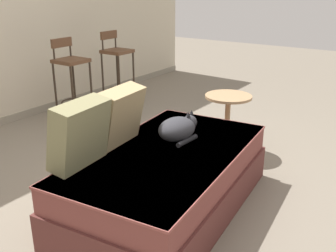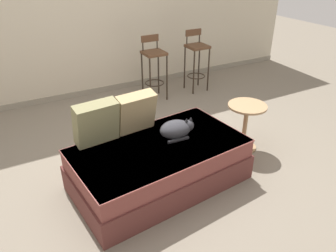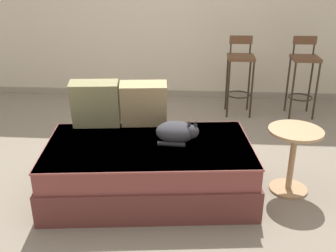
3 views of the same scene
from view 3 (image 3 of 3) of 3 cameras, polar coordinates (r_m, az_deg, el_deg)
ground_plane at (r=3.73m, az=-1.99°, el=-6.29°), size 16.00×16.00×0.00m
wall_back_panel at (r=5.53m, az=0.29°, el=17.45°), size 8.00×0.10×2.60m
wall_baseboard_trim at (r=5.73m, az=0.23°, el=4.80°), size 8.00×0.02×0.09m
couch at (r=3.27m, az=-2.76°, el=-6.15°), size 1.77×1.11×0.45m
throw_pillow_corner at (r=3.47m, az=-10.49°, el=3.17°), size 0.43×0.26×0.43m
throw_pillow_middle at (r=3.44m, az=-3.53°, el=3.23°), size 0.42×0.27×0.42m
cat at (r=3.17m, az=1.31°, el=-0.89°), size 0.36×0.26×0.20m
bar_stool_near_window at (r=4.99m, az=10.41°, el=8.18°), size 0.32×0.32×0.97m
bar_stool_by_doorway at (r=5.14m, az=19.07°, el=7.69°), size 0.32×0.32×0.98m
side_table at (r=3.40m, az=17.69°, el=-3.54°), size 0.44×0.44×0.56m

